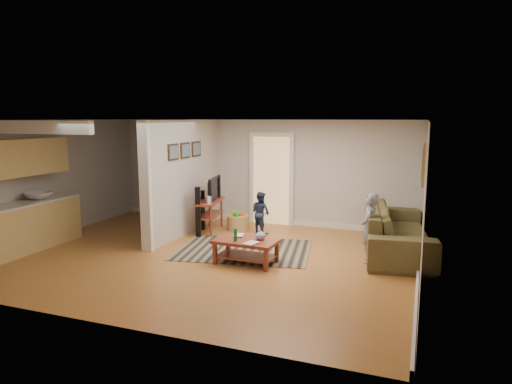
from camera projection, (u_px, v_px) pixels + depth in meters
ground at (206, 256)px, 8.49m from camera, size 7.50×7.50×0.00m
room_shell at (166, 173)px, 9.01m from camera, size 7.54×6.02×2.52m
area_rug at (244, 250)px, 8.86m from camera, size 2.81×2.26×0.01m
sofa at (396, 251)px, 8.78m from camera, size 1.53×3.06×0.86m
coffee_table at (247, 245)px, 8.01m from camera, size 1.13×0.70×0.65m
tv_console at (210, 203)px, 10.22m from camera, size 0.64×1.20×0.98m
speaker_left at (198, 212)px, 9.78m from camera, size 0.14×0.14×1.09m
speaker_right at (202, 210)px, 10.44m from camera, size 0.11×0.11×0.91m
toy_basket at (238, 222)px, 10.44m from camera, size 0.52×0.52×0.46m
child at (368, 262)px, 8.12m from camera, size 0.31×0.46×1.25m
toddler at (261, 233)px, 10.14m from camera, size 0.57×0.53×0.94m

